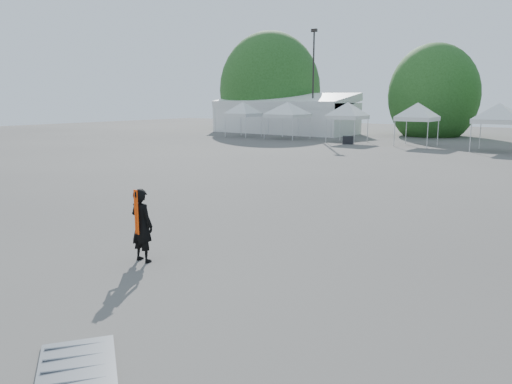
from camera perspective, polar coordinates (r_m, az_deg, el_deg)
The scene contains 13 objects.
ground at distance 12.96m, azimuth -0.05°, elevation -5.56°, with size 120.00×120.00×0.00m, color #474442.
marquee at distance 53.79m, azimuth 3.27°, elevation 8.85°, with size 15.00×6.25×4.23m.
light_pole_west at distance 50.86m, azimuth 6.56°, elevation 12.98°, with size 0.60×0.25×10.30m.
tree_far_w at distance 58.49m, azimuth 1.59°, elevation 11.52°, with size 4.80×4.80×7.30m.
tree_mid_w at distance 52.33m, azimuth 19.61°, elevation 10.36°, with size 4.16×4.16×6.33m.
tent_a at distance 48.33m, azimuth -1.48°, elevation 9.95°, with size 3.78×3.78×3.88m.
tent_b at distance 45.80m, azimuth 3.63°, elevation 9.90°, with size 4.56×4.56×3.88m.
tent_c at distance 42.78m, azimuth 10.45°, elevation 9.70°, with size 3.92×3.92×3.88m.
tent_d at distance 40.64m, azimuth 18.02°, elevation 9.32°, with size 3.86×3.86×3.88m.
tent_e at distance 38.40m, azimuth 26.07°, elevation 8.73°, with size 4.23×4.23×3.88m.
man at distance 11.42m, azimuth -12.92°, elevation -3.71°, with size 0.61×0.40×1.67m.
barrier_mid at distance 7.37m, azimuth -19.80°, elevation -19.12°, with size 2.23×1.99×0.06m.
crate_west at distance 41.24m, azimuth 10.47°, elevation 5.86°, with size 0.81×0.63×0.63m, color black.
Camera 1 is at (7.39, -10.01, 3.61)m, focal length 35.00 mm.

